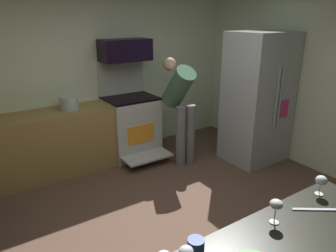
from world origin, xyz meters
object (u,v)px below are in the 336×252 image
oven_range (131,124)px  microwave (125,50)px  wine_glass_mid (276,205)px  stock_pot (69,103)px  person_cook (180,103)px  wine_glass_near (321,181)px  refrigerator (258,99)px  mug_tea (196,247)px

oven_range → microwave: size_ratio=2.01×
wine_glass_mid → stock_pot: bearing=95.5°
oven_range → person_cook: 0.90m
wine_glass_near → stock_pot: size_ratio=0.60×
microwave → refrigerator: (1.52, -1.27, -0.68)m
microwave → person_cook: (0.51, -0.72, -0.72)m
person_cook → microwave: bearing=125.2°
wine_glass_near → oven_range: bearing=88.7°
microwave → mug_tea: (-1.20, -3.25, -0.70)m
oven_range → person_cook: bearing=-51.0°
microwave → wine_glass_near: (-0.07, -3.26, -0.64)m
person_cook → wine_glass_mid: size_ratio=9.41×
oven_range → person_cook: person_cook is taller
microwave → stock_pot: (-0.92, -0.08, -0.65)m
wine_glass_near → stock_pot: 3.29m
microwave → mug_tea: 3.53m
refrigerator → wine_glass_near: refrigerator is taller
oven_range → microwave: 1.14m
person_cook → stock_pot: person_cook is taller
mug_tea → wine_glass_mid: bearing=-4.9°
microwave → person_cook: bearing=-54.8°
person_cook → wine_glass_mid: bearing=-113.4°
microwave → wine_glass_mid: (-0.61, -3.30, -0.62)m
refrigerator → mug_tea: 3.36m
refrigerator → mug_tea: (-2.72, -1.97, -0.01)m
microwave → refrigerator: size_ratio=0.38×
wine_glass_mid → microwave: bearing=79.5°
oven_range → wine_glass_near: 3.21m
oven_range → wine_glass_mid: size_ratio=9.01×
microwave → stock_pot: bearing=-175.1°
wine_glass_mid → wine_glass_near: bearing=3.8°
wine_glass_mid → stock_pot: size_ratio=0.66×
stock_pot → wine_glass_mid: bearing=-84.5°
microwave → stock_pot: 1.14m
mug_tea → stock_pot: (0.28, 3.17, 0.04)m
microwave → mug_tea: microwave is taller
wine_glass_mid → mug_tea: size_ratio=1.64×
microwave → stock_pot: microwave is taller
refrigerator → stock_pot: refrigerator is taller
microwave → wine_glass_near: 3.32m
refrigerator → mug_tea: size_ratio=19.12×
refrigerator → mug_tea: bearing=-144.1°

